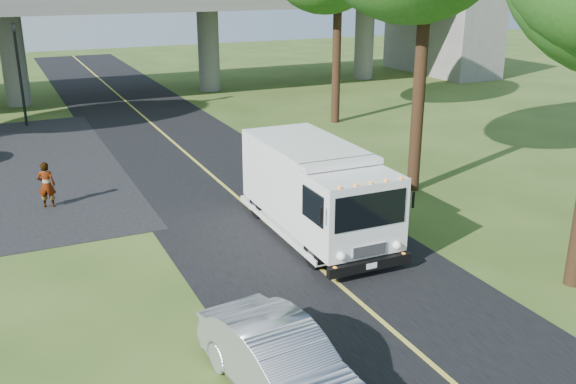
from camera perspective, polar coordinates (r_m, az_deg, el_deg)
ground at (r=14.20m, az=11.59°, el=-13.97°), size 120.00×120.00×0.00m
road at (r=22.12m, az=-3.74°, el=-1.17°), size 7.00×90.00×0.02m
lane_line at (r=22.11m, az=-3.74°, el=-1.12°), size 0.12×90.00×0.01m
overpass at (r=42.16m, az=-15.19°, el=14.24°), size 54.00×10.00×7.30m
traffic_signal at (r=35.69m, az=-22.84°, el=10.47°), size 0.18×0.22×5.20m
step_van at (r=19.14m, az=2.45°, el=0.33°), size 2.49×6.62×2.77m
silver_sedan at (r=12.41m, az=-0.64°, el=-14.93°), size 2.06×4.47×1.42m
pedestrian at (r=23.13m, az=-20.68°, el=0.60°), size 0.67×0.54×1.61m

